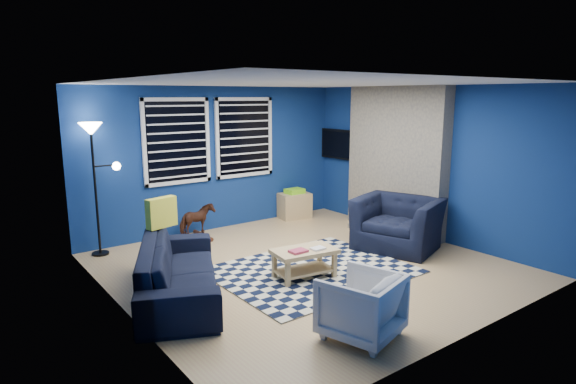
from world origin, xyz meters
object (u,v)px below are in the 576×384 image
object	(u,v)px
tv	(339,144)
coffee_table	(304,257)
armchair_bent	(361,306)
cabinet	(295,205)
armchair_big	(398,223)
rocking_horse	(197,220)
floor_lamp	(94,147)
sofa	(179,270)

from	to	relation	value
tv	coffee_table	world-z (taller)	tv
armchair_bent	cabinet	world-z (taller)	armchair_bent
armchair_big	rocking_horse	xyz separation A→B (m)	(-2.27, 2.33, -0.07)
floor_lamp	coffee_table	bearing A→B (deg)	-54.57
sofa	armchair_bent	size ratio (longest dim) A/B	3.08
coffee_table	cabinet	xyz separation A→B (m)	(1.82, 2.58, -0.03)
sofa	rocking_horse	world-z (taller)	sofa
sofa	cabinet	xyz separation A→B (m)	(3.37, 2.13, -0.06)
coffee_table	cabinet	distance (m)	3.16
tv	coffee_table	distance (m)	3.77
sofa	coffee_table	distance (m)	1.61
armchair_bent	armchair_big	bearing A→B (deg)	-162.44
tv	rocking_horse	xyz separation A→B (m)	(-3.06, 0.12, -1.08)
armchair_bent	cabinet	bearing A→B (deg)	-136.02
rocking_horse	floor_lamp	size ratio (longest dim) A/B	0.30
tv	armchair_big	distance (m)	2.55
floor_lamp	tv	bearing A→B (deg)	-3.08
armchair_bent	sofa	bearing A→B (deg)	-79.32
tv	coffee_table	xyz separation A→B (m)	(-2.74, -2.33, -1.12)
sofa	coffee_table	xyz separation A→B (m)	(1.54, -0.45, -0.04)
sofa	cabinet	distance (m)	3.98
cabinet	armchair_bent	bearing A→B (deg)	-110.04
coffee_table	cabinet	size ratio (longest dim) A/B	1.37
sofa	rocking_horse	bearing A→B (deg)	-6.94
sofa	cabinet	size ratio (longest dim) A/B	3.42
tv	armchair_bent	size ratio (longest dim) A/B	1.41
tv	coffee_table	size ratio (longest dim) A/B	1.14
armchair_big	armchair_bent	size ratio (longest dim) A/B	1.71
armchair_big	floor_lamp	world-z (taller)	floor_lamp
armchair_big	armchair_bent	xyz separation A→B (m)	(-2.48, -1.67, -0.07)
sofa	armchair_big	world-z (taller)	armchair_big
tv	armchair_big	size ratio (longest dim) A/B	0.82
rocking_horse	armchair_big	bearing A→B (deg)	-146.18
rocking_horse	sofa	bearing A→B (deg)	138.03
armchair_bent	rocking_horse	xyz separation A→B (m)	(0.21, 3.99, -0.00)
armchair_bent	coffee_table	size ratio (longest dim) A/B	0.81
sofa	tv	bearing A→B (deg)	-41.75
armchair_big	rocking_horse	distance (m)	3.25
sofa	armchair_big	distance (m)	3.51
armchair_big	armchair_bent	bearing A→B (deg)	-75.78
sofa	cabinet	world-z (taller)	sofa
sofa	coffee_table	size ratio (longest dim) A/B	2.50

